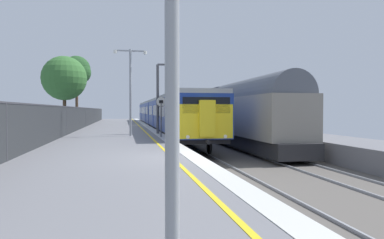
# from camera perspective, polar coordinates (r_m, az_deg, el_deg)

# --- Properties ---
(ground) EXTENTS (17.40, 110.00, 1.21)m
(ground) POSITION_cam_1_polar(r_m,az_deg,el_deg) (12.70, 10.36, -8.40)
(ground) COLOR slate
(commuter_train_at_platform) EXTENTS (2.83, 41.16, 3.81)m
(commuter_train_at_platform) POSITION_cam_1_polar(r_m,az_deg,el_deg) (37.42, -4.89, 1.03)
(commuter_train_at_platform) COLOR navy
(commuter_train_at_platform) RESTS_ON ground
(freight_train_adjacent_track) EXTENTS (2.60, 39.10, 4.50)m
(freight_train_adjacent_track) POSITION_cam_1_polar(r_m,az_deg,el_deg) (35.33, 2.07, 1.30)
(freight_train_adjacent_track) COLOR #232326
(freight_train_adjacent_track) RESTS_ON ground
(signal_gantry) EXTENTS (1.10, 0.24, 4.69)m
(signal_gantry) POSITION_cam_1_polar(r_m,az_deg,el_deg) (23.82, -4.88, 4.79)
(signal_gantry) COLOR #47474C
(signal_gantry) RESTS_ON ground
(speed_limit_sign) EXTENTS (0.59, 0.08, 2.37)m
(speed_limit_sign) POSITION_cam_1_polar(r_m,az_deg,el_deg) (20.73, -5.01, 1.36)
(speed_limit_sign) COLOR #59595B
(speed_limit_sign) RESTS_ON ground
(platform_lamp_mid) EXTENTS (2.00, 0.20, 5.28)m
(platform_lamp_mid) POSITION_cam_1_polar(r_m,az_deg,el_deg) (21.89, -9.91, 5.59)
(platform_lamp_mid) COLOR #93999E
(platform_lamp_mid) RESTS_ON ground
(platform_back_fence) EXTENTS (0.07, 99.00, 1.84)m
(platform_back_fence) POSITION_cam_1_polar(r_m,az_deg,el_deg) (12.18, -27.81, -1.55)
(platform_back_fence) COLOR #282B2D
(platform_back_fence) RESTS_ON ground
(background_tree_left) EXTENTS (4.65, 4.65, 7.27)m
(background_tree_left) POSITION_cam_1_polar(r_m,az_deg,el_deg) (39.69, -19.79, 6.14)
(background_tree_left) COLOR #473323
(background_tree_left) RESTS_ON ground
(background_tree_centre) EXTENTS (3.72, 3.61, 8.77)m
(background_tree_centre) POSITION_cam_1_polar(r_m,az_deg,el_deg) (49.36, -17.97, 7.48)
(background_tree_centre) COLOR #473323
(background_tree_centre) RESTS_ON ground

